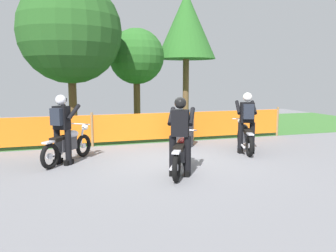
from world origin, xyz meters
The scene contains 13 objects.
ground centered at (0.00, 0.00, -0.01)m, with size 24.00×24.00×0.02m, color slate.
grass_verge centered at (0.00, 5.86, 0.01)m, with size 24.00×6.49×0.01m, color #386B2D.
barrier_fence centered at (0.00, 2.61, 0.54)m, with size 9.96×0.08×1.05m.
tree_leftmost centered at (-2.13, 4.66, 3.66)m, with size 3.56×3.56×5.45m.
tree_near_left centered at (0.54, 6.26, 2.96)m, with size 2.31×2.31×4.13m.
tree_near_right centered at (3.00, 6.95, 4.42)m, with size 2.69×2.69×5.94m.
motorcycle_lead centered at (-2.39, 0.80, 0.44)m, with size 1.26×1.57×0.91m.
motorcycle_trailing centered at (-0.02, -0.94, 0.43)m, with size 1.00×1.71×0.89m.
motorcycle_third centered at (2.45, 0.61, 0.43)m, with size 0.79×1.81×0.89m.
rider_lead centered at (-2.51, 0.63, 0.95)m, with size 0.74×0.78×1.69m.
rider_trailing centered at (-0.11, -1.10, 0.92)m, with size 0.70×0.72×1.69m.
rider_third centered at (2.39, 0.42, 0.95)m, with size 0.67×0.77×1.69m.
oil_drum centered at (1.05, 1.83, 0.44)m, with size 0.58×0.58×0.88m, color #2D2D33.
Camera 1 is at (-2.46, -7.75, 2.07)m, focal length 35.97 mm.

